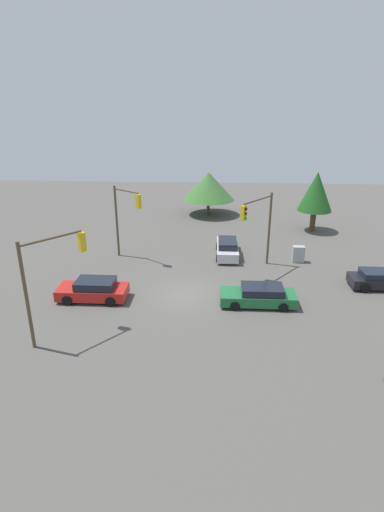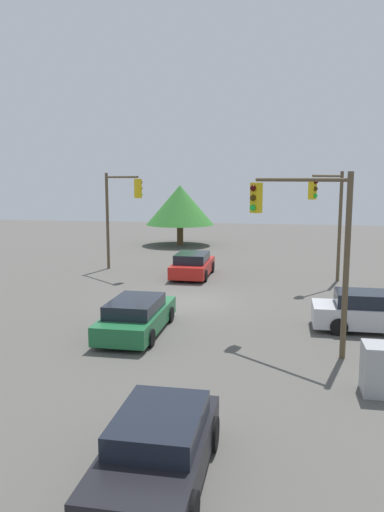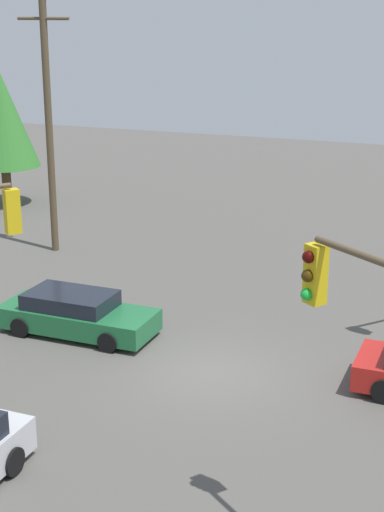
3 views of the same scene
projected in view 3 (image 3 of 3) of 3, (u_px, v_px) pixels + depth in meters
The scene contains 5 objects.
ground_plane at pixel (210, 373), 21.04m from camera, with size 80.00×80.00×0.00m, color #54514C.
sedan_green at pixel (76, 314), 23.47m from camera, with size 4.73×1.96×1.27m.
traffic_signal_cross at pixel (376, 363), 12.37m from camera, with size 2.48×1.92×5.88m.
utility_pole_tall at pixel (48, 111), 30.20m from camera, with size 2.20×0.28×10.63m.
tree_left at pixel (2, 119), 38.09m from camera, with size 3.47×3.47×6.63m.
Camera 3 is at (6.70, -17.93, 9.28)m, focal length 55.00 mm.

